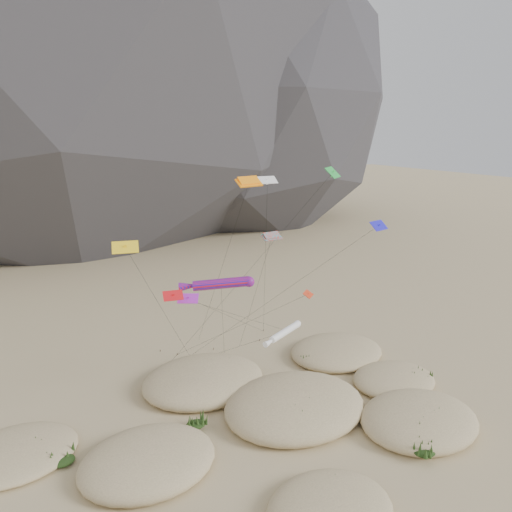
{
  "coord_description": "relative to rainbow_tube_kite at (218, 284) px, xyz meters",
  "views": [
    {
      "loc": [
        -25.38,
        -33.13,
        29.79
      ],
      "look_at": [
        2.0,
        12.0,
        15.76
      ],
      "focal_mm": 35.0,
      "sensor_mm": 36.0,
      "label": 1
    }
  ],
  "objects": [
    {
      "name": "dune_grass",
      "position": [
        2.65,
        -9.19,
        -12.35
      ],
      "size": [
        44.26,
        29.8,
        1.56
      ],
      "color": "black",
      "rests_on": "ground"
    },
    {
      "name": "ground",
      "position": [
        2.46,
        -12.4,
        -13.19
      ],
      "size": [
        500.0,
        500.0,
        0.0
      ],
      "primitive_type": "plane",
      "color": "#CCB789",
      "rests_on": "ground"
    },
    {
      "name": "kite_stakes",
      "position": [
        5.07,
        11.09,
        -13.04
      ],
      "size": [
        20.54,
        5.79,
        0.3
      ],
      "color": "#3F2D1E",
      "rests_on": "ground"
    },
    {
      "name": "multi_parafoil",
      "position": [
        7.01,
        0.41,
        4.19
      ],
      "size": [
        2.47,
        10.23,
        18.02
      ],
      "color": "#FF2A1A",
      "rests_on": "ground"
    },
    {
      "name": "dunes",
      "position": [
        -0.53,
        -8.86,
        -12.49
      ],
      "size": [
        50.93,
        35.2,
        3.7
      ],
      "color": "#CCB789",
      "rests_on": "ground"
    },
    {
      "name": "orange_parafoil",
      "position": [
        2.82,
        -1.61,
        10.67
      ],
      "size": [
        2.92,
        17.3,
        24.65
      ],
      "color": "orange",
      "rests_on": "ground"
    },
    {
      "name": "white_tube_kite",
      "position": [
        3.81,
        -6.89,
        -3.94
      ],
      "size": [
        5.63,
        17.58,
        9.84
      ],
      "color": "white",
      "rests_on": "ground"
    },
    {
      "name": "delta_kites",
      "position": [
        4.78,
        -1.2,
        4.99
      ],
      "size": [
        29.15,
        20.42,
        24.76
      ],
      "color": "white",
      "rests_on": "ground"
    },
    {
      "name": "rainbow_tube_kite",
      "position": [
        0.0,
        0.0,
        0.0
      ],
      "size": [
        8.91,
        11.06,
        14.1
      ],
      "color": "red",
      "rests_on": "ground"
    }
  ]
}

